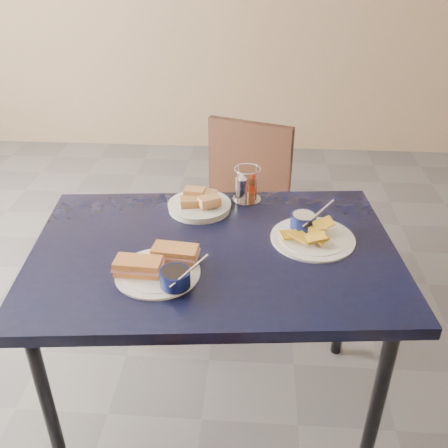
# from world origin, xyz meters

# --- Properties ---
(ground) EXTENTS (6.00, 6.00, 0.00)m
(ground) POSITION_xyz_m (0.00, 0.00, 0.00)
(ground) COLOR #545358
(ground) RESTS_ON ground
(dining_table) EXTENTS (1.27, 0.91, 0.75)m
(dining_table) POSITION_xyz_m (0.05, -0.22, 0.68)
(dining_table) COLOR black
(dining_table) RESTS_ON ground
(chair_far) EXTENTS (0.52, 0.52, 0.88)m
(chair_far) POSITION_xyz_m (0.09, 0.55, 0.51)
(chair_far) COLOR black
(chair_far) RESTS_ON ground
(sandwich_plate) EXTENTS (0.30, 0.26, 0.12)m
(sandwich_plate) POSITION_xyz_m (-0.10, -0.38, 0.78)
(sandwich_plate) COLOR white
(sandwich_plate) RESTS_ON dining_table
(plantain_plate) EXTENTS (0.28, 0.28, 0.12)m
(plantain_plate) POSITION_xyz_m (0.37, -0.13, 0.77)
(plantain_plate) COLOR white
(plantain_plate) RESTS_ON dining_table
(bread_basket) EXTENTS (0.23, 0.23, 0.07)m
(bread_basket) POSITION_xyz_m (-0.03, 0.04, 0.77)
(bread_basket) COLOR white
(bread_basket) RESTS_ON dining_table
(condiment_caddy) EXTENTS (0.11, 0.11, 0.14)m
(condiment_caddy) POSITION_xyz_m (0.14, 0.12, 0.81)
(condiment_caddy) COLOR silver
(condiment_caddy) RESTS_ON dining_table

